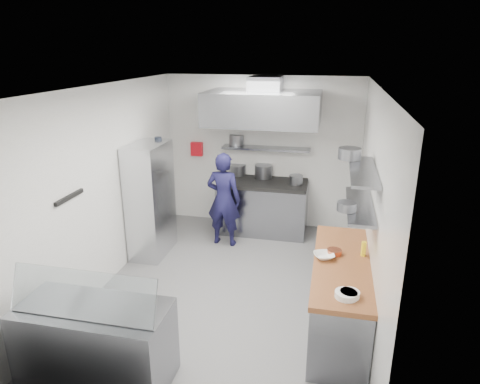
% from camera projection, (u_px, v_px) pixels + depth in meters
% --- Properties ---
extents(floor, '(5.00, 5.00, 0.00)m').
position_uv_depth(floor, '(231.00, 288.00, 6.11)').
color(floor, '#545456').
rests_on(floor, ground).
extents(ceiling, '(5.00, 5.00, 0.00)m').
position_uv_depth(ceiling, '(229.00, 87.00, 5.21)').
color(ceiling, silver).
rests_on(ceiling, wall_back).
extents(wall_back, '(3.60, 2.80, 0.02)m').
position_uv_depth(wall_back, '(262.00, 153.00, 7.97)').
color(wall_back, white).
rests_on(wall_back, floor).
extents(wall_front, '(3.60, 2.80, 0.02)m').
position_uv_depth(wall_front, '(155.00, 298.00, 3.34)').
color(wall_front, white).
rests_on(wall_front, floor).
extents(wall_left, '(2.80, 5.00, 0.02)m').
position_uv_depth(wall_left, '(106.00, 186.00, 6.02)').
color(wall_left, white).
rests_on(wall_left, floor).
extents(wall_right, '(2.80, 5.00, 0.02)m').
position_uv_depth(wall_right, '(371.00, 206.00, 5.29)').
color(wall_right, white).
rests_on(wall_right, floor).
extents(gas_range, '(1.60, 0.80, 0.90)m').
position_uv_depth(gas_range, '(263.00, 208.00, 7.88)').
color(gas_range, gray).
rests_on(gas_range, floor).
extents(cooktop, '(1.57, 0.78, 0.06)m').
position_uv_depth(cooktop, '(263.00, 183.00, 7.73)').
color(cooktop, black).
rests_on(cooktop, gas_range).
extents(stock_pot_left, '(0.31, 0.31, 0.20)m').
position_uv_depth(stock_pot_left, '(238.00, 170.00, 8.11)').
color(stock_pot_left, slate).
rests_on(stock_pot_left, cooktop).
extents(stock_pot_mid, '(0.33, 0.33, 0.24)m').
position_uv_depth(stock_pot_mid, '(263.00, 171.00, 7.93)').
color(stock_pot_mid, slate).
rests_on(stock_pot_mid, cooktop).
extents(stock_pot_right, '(0.24, 0.24, 0.16)m').
position_uv_depth(stock_pot_right, '(296.00, 180.00, 7.56)').
color(stock_pot_right, slate).
rests_on(stock_pot_right, cooktop).
extents(over_range_shelf, '(1.60, 0.30, 0.04)m').
position_uv_depth(over_range_shelf, '(266.00, 148.00, 7.76)').
color(over_range_shelf, gray).
rests_on(over_range_shelf, wall_back).
extents(shelf_pot_a, '(0.27, 0.27, 0.18)m').
position_uv_depth(shelf_pot_a, '(236.00, 140.00, 7.95)').
color(shelf_pot_a, slate).
rests_on(shelf_pot_a, over_range_shelf).
extents(extractor_hood, '(1.90, 1.15, 0.55)m').
position_uv_depth(extractor_hood, '(263.00, 108.00, 7.13)').
color(extractor_hood, gray).
rests_on(extractor_hood, wall_back).
extents(hood_duct, '(0.55, 0.55, 0.24)m').
position_uv_depth(hood_duct, '(265.00, 84.00, 7.22)').
color(hood_duct, slate).
rests_on(hood_duct, extractor_hood).
extents(red_firebox, '(0.22, 0.10, 0.26)m').
position_uv_depth(red_firebox, '(197.00, 149.00, 8.16)').
color(red_firebox, red).
rests_on(red_firebox, wall_back).
extents(chef, '(0.62, 0.44, 1.63)m').
position_uv_depth(chef, '(224.00, 199.00, 7.25)').
color(chef, '#131135').
rests_on(chef, floor).
extents(wire_rack, '(0.50, 0.90, 1.85)m').
position_uv_depth(wire_rack, '(151.00, 200.00, 6.89)').
color(wire_rack, silver).
rests_on(wire_rack, floor).
extents(rack_bin_a, '(0.15, 0.19, 0.17)m').
position_uv_depth(rack_bin_a, '(158.00, 202.00, 7.18)').
color(rack_bin_a, white).
rests_on(rack_bin_a, wire_rack).
extents(rack_bin_b, '(0.14, 0.17, 0.15)m').
position_uv_depth(rack_bin_b, '(162.00, 169.00, 7.25)').
color(rack_bin_b, yellow).
rests_on(rack_bin_b, wire_rack).
extents(rack_jar, '(0.11, 0.11, 0.18)m').
position_uv_depth(rack_jar, '(158.00, 143.00, 6.91)').
color(rack_jar, black).
rests_on(rack_jar, wire_rack).
extents(knife_strip, '(0.04, 0.55, 0.05)m').
position_uv_depth(knife_strip, '(69.00, 197.00, 5.14)').
color(knife_strip, black).
rests_on(knife_strip, wall_left).
extents(prep_counter_base, '(0.62, 2.00, 0.84)m').
position_uv_depth(prep_counter_base, '(339.00, 297.00, 5.11)').
color(prep_counter_base, gray).
rests_on(prep_counter_base, floor).
extents(prep_counter_top, '(0.65, 2.04, 0.06)m').
position_uv_depth(prep_counter_top, '(342.00, 264.00, 4.97)').
color(prep_counter_top, brown).
rests_on(prep_counter_top, prep_counter_base).
extents(plate_stack_a, '(0.23, 0.23, 0.06)m').
position_uv_depth(plate_stack_a, '(346.00, 295.00, 4.24)').
color(plate_stack_a, white).
rests_on(plate_stack_a, prep_counter_top).
extents(plate_stack_b, '(0.20, 0.20, 0.06)m').
position_uv_depth(plate_stack_b, '(350.00, 294.00, 4.25)').
color(plate_stack_b, white).
rests_on(plate_stack_b, prep_counter_top).
extents(copper_pan, '(0.17, 0.17, 0.06)m').
position_uv_depth(copper_pan, '(334.00, 252.00, 5.13)').
color(copper_pan, '#CF613A').
rests_on(copper_pan, prep_counter_top).
extents(squeeze_bottle, '(0.06, 0.06, 0.18)m').
position_uv_depth(squeeze_bottle, '(364.00, 249.00, 5.07)').
color(squeeze_bottle, yellow).
rests_on(squeeze_bottle, prep_counter_top).
extents(mixing_bowl, '(0.31, 0.31, 0.06)m').
position_uv_depth(mixing_bowl, '(324.00, 256.00, 5.04)').
color(mixing_bowl, white).
rests_on(mixing_bowl, prep_counter_top).
extents(wall_shelf_lower, '(0.30, 1.30, 0.04)m').
position_uv_depth(wall_shelf_lower, '(360.00, 205.00, 5.01)').
color(wall_shelf_lower, gray).
rests_on(wall_shelf_lower, wall_right).
extents(wall_shelf_upper, '(0.30, 1.30, 0.04)m').
position_uv_depth(wall_shelf_upper, '(363.00, 171.00, 4.88)').
color(wall_shelf_upper, gray).
rests_on(wall_shelf_upper, wall_right).
extents(shelf_pot_c, '(0.22, 0.22, 0.10)m').
position_uv_depth(shelf_pot_c, '(347.00, 206.00, 4.78)').
color(shelf_pot_c, slate).
rests_on(shelf_pot_c, wall_shelf_lower).
extents(shelf_pot_d, '(0.28, 0.28, 0.14)m').
position_uv_depth(shelf_pot_d, '(350.00, 153.00, 5.30)').
color(shelf_pot_d, slate).
rests_on(shelf_pot_d, wall_shelf_upper).
extents(display_case, '(1.50, 0.70, 0.85)m').
position_uv_depth(display_case, '(96.00, 344.00, 4.31)').
color(display_case, gray).
rests_on(display_case, floor).
extents(display_glass, '(1.47, 0.19, 0.42)m').
position_uv_depth(display_glass, '(82.00, 295.00, 3.99)').
color(display_glass, silver).
rests_on(display_glass, display_case).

